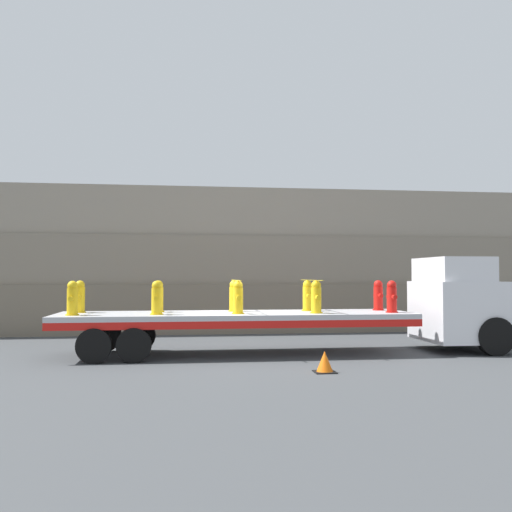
{
  "coord_description": "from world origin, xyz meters",
  "views": [
    {
      "loc": [
        -1.58,
        -16.36,
        2.24
      ],
      "look_at": [
        0.58,
        0.0,
        2.83
      ],
      "focal_mm": 40.0,
      "sensor_mm": 36.0,
      "label": 1
    }
  ],
  "objects_px": {
    "fire_hydrant_yellow_far_2": "(234,296)",
    "fire_hydrant_yellow_far_3": "(307,296)",
    "fire_hydrant_red_near_4": "(392,297)",
    "fire_hydrant_yellow_near_2": "(238,298)",
    "fire_hydrant_yellow_near_0": "(72,298)",
    "fire_hydrant_red_far_4": "(378,296)",
    "fire_hydrant_yellow_near_1": "(157,298)",
    "truck_cab": "(462,303)",
    "fire_hydrant_yellow_far_1": "(158,297)",
    "flatbed_trailer": "(214,320)",
    "traffic_cone": "(325,362)",
    "fire_hydrant_yellow_far_0": "(80,297)",
    "fire_hydrant_yellow_near_3": "(316,297)"
  },
  "relations": [
    {
      "from": "fire_hydrant_yellow_far_2",
      "to": "fire_hydrant_yellow_far_3",
      "type": "xyz_separation_m",
      "value": [
        2.23,
        0.0,
        0.0
      ]
    },
    {
      "from": "fire_hydrant_yellow_far_1",
      "to": "fire_hydrant_yellow_far_2",
      "type": "height_order",
      "value": "same"
    },
    {
      "from": "fire_hydrant_yellow_far_1",
      "to": "truck_cab",
      "type": "bearing_deg",
      "value": -3.54
    },
    {
      "from": "fire_hydrant_yellow_near_2",
      "to": "traffic_cone",
      "type": "bearing_deg",
      "value": -57.31
    },
    {
      "from": "truck_cab",
      "to": "traffic_cone",
      "type": "distance_m",
      "value": 6.23
    },
    {
      "from": "fire_hydrant_yellow_far_2",
      "to": "fire_hydrant_yellow_near_1",
      "type": "bearing_deg",
      "value": -153.09
    },
    {
      "from": "fire_hydrant_yellow_near_0",
      "to": "fire_hydrant_yellow_near_3",
      "type": "xyz_separation_m",
      "value": [
        6.69,
        0.0,
        0.0
      ]
    },
    {
      "from": "fire_hydrant_yellow_near_2",
      "to": "truck_cab",
      "type": "bearing_deg",
      "value": 4.68
    },
    {
      "from": "fire_hydrant_yellow_far_3",
      "to": "fire_hydrant_yellow_near_2",
      "type": "bearing_deg",
      "value": -153.09
    },
    {
      "from": "truck_cab",
      "to": "flatbed_trailer",
      "type": "relative_size",
      "value": 0.28
    },
    {
      "from": "fire_hydrant_yellow_far_3",
      "to": "traffic_cone",
      "type": "bearing_deg",
      "value": -96.87
    },
    {
      "from": "fire_hydrant_yellow_near_0",
      "to": "fire_hydrant_red_far_4",
      "type": "height_order",
      "value": "same"
    },
    {
      "from": "fire_hydrant_yellow_near_1",
      "to": "fire_hydrant_yellow_near_2",
      "type": "height_order",
      "value": "same"
    },
    {
      "from": "flatbed_trailer",
      "to": "fire_hydrant_red_far_4",
      "type": "xyz_separation_m",
      "value": [
        5.1,
        0.57,
        0.67
      ]
    },
    {
      "from": "fire_hydrant_yellow_near_2",
      "to": "fire_hydrant_yellow_far_3",
      "type": "distance_m",
      "value": 2.5
    },
    {
      "from": "fire_hydrant_red_near_4",
      "to": "traffic_cone",
      "type": "xyz_separation_m",
      "value": [
        -2.7,
        -2.74,
        -1.41
      ]
    },
    {
      "from": "fire_hydrant_yellow_far_1",
      "to": "fire_hydrant_yellow_far_0",
      "type": "bearing_deg",
      "value": 180.0
    },
    {
      "from": "fire_hydrant_yellow_near_2",
      "to": "traffic_cone",
      "type": "relative_size",
      "value": 1.85
    },
    {
      "from": "fire_hydrant_yellow_near_1",
      "to": "flatbed_trailer",
      "type": "bearing_deg",
      "value": 19.65
    },
    {
      "from": "fire_hydrant_yellow_near_1",
      "to": "fire_hydrant_yellow_far_3",
      "type": "bearing_deg",
      "value": 14.24
    },
    {
      "from": "fire_hydrant_yellow_far_0",
      "to": "fire_hydrant_yellow_near_3",
      "type": "height_order",
      "value": "same"
    },
    {
      "from": "fire_hydrant_yellow_far_0",
      "to": "truck_cab",
      "type": "bearing_deg",
      "value": -2.85
    },
    {
      "from": "fire_hydrant_yellow_far_0",
      "to": "fire_hydrant_yellow_near_3",
      "type": "xyz_separation_m",
      "value": [
        6.69,
        -1.13,
        0.0
      ]
    },
    {
      "from": "flatbed_trailer",
      "to": "fire_hydrant_yellow_far_2",
      "type": "xyz_separation_m",
      "value": [
        0.64,
        0.57,
        0.67
      ]
    },
    {
      "from": "truck_cab",
      "to": "fire_hydrant_yellow_near_1",
      "type": "xyz_separation_m",
      "value": [
        -9.13,
        -0.57,
        0.22
      ]
    },
    {
      "from": "fire_hydrant_yellow_far_3",
      "to": "fire_hydrant_red_near_4",
      "type": "relative_size",
      "value": 1.0
    },
    {
      "from": "fire_hydrant_yellow_far_0",
      "to": "fire_hydrant_yellow_far_2",
      "type": "height_order",
      "value": "same"
    },
    {
      "from": "fire_hydrant_yellow_near_1",
      "to": "fire_hydrant_yellow_far_3",
      "type": "distance_m",
      "value": 4.6
    },
    {
      "from": "fire_hydrant_yellow_far_1",
      "to": "fire_hydrant_red_far_4",
      "type": "height_order",
      "value": "same"
    },
    {
      "from": "fire_hydrant_yellow_near_1",
      "to": "fire_hydrant_red_near_4",
      "type": "bearing_deg",
      "value": 0.0
    },
    {
      "from": "fire_hydrant_yellow_far_2",
      "to": "fire_hydrant_red_far_4",
      "type": "xyz_separation_m",
      "value": [
        4.46,
        0.0,
        0.0
      ]
    },
    {
      "from": "flatbed_trailer",
      "to": "fire_hydrant_red_far_4",
      "type": "distance_m",
      "value": 5.18
    },
    {
      "from": "fire_hydrant_yellow_near_2",
      "to": "fire_hydrant_red_near_4",
      "type": "relative_size",
      "value": 1.0
    },
    {
      "from": "truck_cab",
      "to": "fire_hydrant_red_far_4",
      "type": "relative_size",
      "value": 3.03
    },
    {
      "from": "fire_hydrant_yellow_near_2",
      "to": "fire_hydrant_red_far_4",
      "type": "relative_size",
      "value": 1.0
    },
    {
      "from": "fire_hydrant_yellow_far_0",
      "to": "fire_hydrant_yellow_far_3",
      "type": "distance_m",
      "value": 6.69
    },
    {
      "from": "traffic_cone",
      "to": "truck_cab",
      "type": "bearing_deg",
      "value": 32.79
    },
    {
      "from": "truck_cab",
      "to": "fire_hydrant_yellow_far_1",
      "type": "distance_m",
      "value": 9.15
    },
    {
      "from": "fire_hydrant_yellow_far_0",
      "to": "fire_hydrant_yellow_far_1",
      "type": "relative_size",
      "value": 1.0
    },
    {
      "from": "fire_hydrant_yellow_near_0",
      "to": "truck_cab",
      "type": "bearing_deg",
      "value": 2.85
    },
    {
      "from": "fire_hydrant_yellow_far_0",
      "to": "fire_hydrant_yellow_near_1",
      "type": "distance_m",
      "value": 2.5
    },
    {
      "from": "fire_hydrant_yellow_near_3",
      "to": "fire_hydrant_yellow_far_3",
      "type": "relative_size",
      "value": 1.0
    },
    {
      "from": "flatbed_trailer",
      "to": "fire_hydrant_yellow_far_2",
      "type": "relative_size",
      "value": 10.93
    },
    {
      "from": "fire_hydrant_yellow_far_2",
      "to": "fire_hydrant_red_near_4",
      "type": "bearing_deg",
      "value": -14.24
    },
    {
      "from": "fire_hydrant_yellow_near_2",
      "to": "fire_hydrant_yellow_near_3",
      "type": "bearing_deg",
      "value": 0.0
    },
    {
      "from": "fire_hydrant_yellow_near_1",
      "to": "fire_hydrant_red_near_4",
      "type": "distance_m",
      "value": 6.69
    },
    {
      "from": "fire_hydrant_yellow_far_1",
      "to": "fire_hydrant_yellow_near_2",
      "type": "xyz_separation_m",
      "value": [
        2.23,
        -1.13,
        0.0
      ]
    },
    {
      "from": "fire_hydrant_yellow_near_0",
      "to": "fire_hydrant_yellow_far_1",
      "type": "distance_m",
      "value": 2.5
    },
    {
      "from": "fire_hydrant_yellow_near_3",
      "to": "fire_hydrant_yellow_far_2",
      "type": "bearing_deg",
      "value": 153.09
    },
    {
      "from": "fire_hydrant_yellow_near_1",
      "to": "fire_hydrant_yellow_near_2",
      "type": "relative_size",
      "value": 1.0
    }
  ]
}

